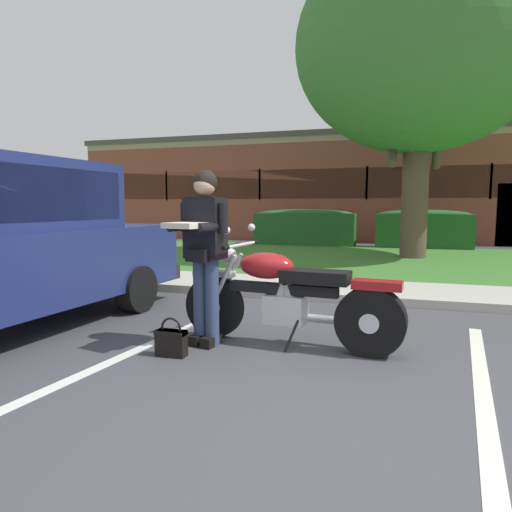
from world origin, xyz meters
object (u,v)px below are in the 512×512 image
(handbag, at_px, (171,341))
(shade_tree, at_px, (421,46))
(hedge_left, at_px, (305,227))
(brick_building, at_px, (374,190))
(rider_person, at_px, (204,243))
(hedge_center_left, at_px, (423,229))
(motorcycle, at_px, (296,298))

(handbag, relative_size, shade_tree, 0.05)
(handbag, relative_size, hedge_left, 0.11)
(shade_tree, bearing_deg, hedge_left, 138.92)
(hedge_left, height_order, brick_building, brick_building)
(rider_person, bearing_deg, hedge_center_left, 77.20)
(hedge_center_left, relative_size, brick_building, 0.12)
(hedge_left, bearing_deg, rider_person, -83.54)
(handbag, bearing_deg, shade_tree, 74.87)
(rider_person, height_order, brick_building, brick_building)
(motorcycle, xyz_separation_m, hedge_left, (-2.11, 10.81, 0.17))
(handbag, relative_size, brick_building, 0.01)
(motorcycle, distance_m, rider_person, 1.03)
(handbag, bearing_deg, hedge_center_left, 76.87)
(motorcycle, distance_m, shade_tree, 9.25)
(hedge_center_left, bearing_deg, hedge_left, 180.00)
(motorcycle, bearing_deg, handbag, -148.43)
(rider_person, distance_m, shade_tree, 9.35)
(brick_building, bearing_deg, handbag, -92.46)
(rider_person, height_order, shade_tree, shade_tree)
(rider_person, height_order, hedge_center_left, rider_person)
(handbag, xyz_separation_m, shade_tree, (2.29, 8.49, 5.05))
(shade_tree, bearing_deg, hedge_center_left, 82.78)
(rider_person, height_order, handbag, rider_person)
(rider_person, distance_m, hedge_left, 11.12)
(rider_person, bearing_deg, motorcycle, 15.04)
(motorcycle, height_order, hedge_left, hedge_left)
(shade_tree, xyz_separation_m, hedge_center_left, (0.37, 2.95, -4.54))
(motorcycle, bearing_deg, hedge_center_left, 81.33)
(handbag, height_order, shade_tree, shade_tree)
(shade_tree, bearing_deg, motorcycle, -99.21)
(shade_tree, height_order, brick_building, shade_tree)
(shade_tree, distance_m, hedge_center_left, 5.43)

